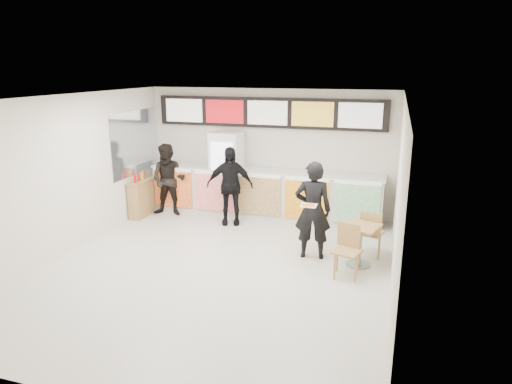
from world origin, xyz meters
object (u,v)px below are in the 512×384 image
at_px(service_counter, 264,193).
at_px(customer_main, 313,210).
at_px(drinks_fridge, 227,173).
at_px(customer_mid, 230,186).
at_px(customer_left, 169,180).
at_px(cafe_table, 360,238).
at_px(condiment_ledge, 141,198).

xyz_separation_m(service_counter, customer_main, (1.53, -2.07, 0.35)).
bearing_deg(service_counter, customer_main, -53.45).
bearing_deg(drinks_fridge, customer_mid, -65.12).
bearing_deg(service_counter, customer_left, -166.21).
bearing_deg(customer_mid, service_counter, 33.87).
distance_m(drinks_fridge, cafe_table, 4.05).
height_order(service_counter, condiment_ledge, service_counter).
bearing_deg(service_counter, drinks_fridge, 179.01).
bearing_deg(cafe_table, service_counter, 154.76).
relative_size(customer_mid, cafe_table, 1.11).
xyz_separation_m(service_counter, cafe_table, (2.42, -2.20, -0.04)).
distance_m(drinks_fridge, customer_left, 1.40).
relative_size(customer_main, cafe_table, 1.15).
xyz_separation_m(service_counter, customer_mid, (-0.60, -0.71, 0.32)).
distance_m(cafe_table, condiment_ledge, 5.42).
distance_m(customer_main, cafe_table, 0.98).
height_order(drinks_fridge, customer_left, drinks_fridge).
height_order(customer_main, cafe_table, customer_main).
xyz_separation_m(customer_main, condiment_ledge, (-4.35, 1.24, -0.48)).
bearing_deg(service_counter, condiment_ledge, -163.63).
relative_size(drinks_fridge, cafe_table, 1.24).
xyz_separation_m(drinks_fridge, customer_left, (-1.28, -0.56, -0.13)).
relative_size(customer_main, condiment_ledge, 1.77).
xyz_separation_m(customer_left, cafe_table, (4.63, -1.66, -0.34)).
relative_size(customer_main, customer_mid, 1.04).
bearing_deg(customer_main, service_counter, -61.64).
distance_m(service_counter, condiment_ledge, 2.94).
height_order(drinks_fridge, customer_main, drinks_fridge).
bearing_deg(customer_left, cafe_table, -27.52).
bearing_deg(customer_main, customer_mid, -40.71).
bearing_deg(drinks_fridge, condiment_ledge, -155.86).
bearing_deg(customer_main, condiment_ledge, -24.10).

